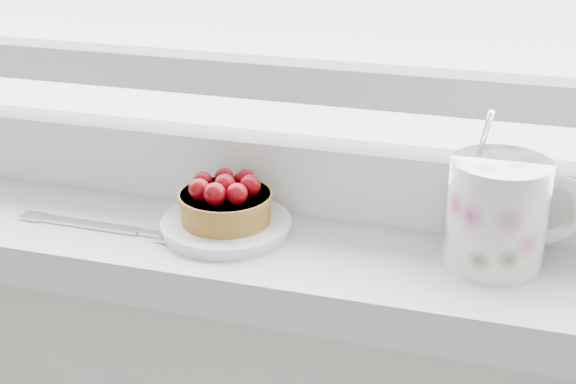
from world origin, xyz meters
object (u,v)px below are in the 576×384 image
at_px(saucer, 226,226).
at_px(raspberry_tart, 226,201).
at_px(floral_mug, 501,211).
at_px(fork, 122,229).

height_order(saucer, raspberry_tart, raspberry_tart).
height_order(saucer, floral_mug, floral_mug).
distance_m(saucer, fork, 0.10).
bearing_deg(fork, raspberry_tart, 16.21).
height_order(raspberry_tart, floral_mug, floral_mug).
xyz_separation_m(saucer, raspberry_tart, (0.00, -0.00, 0.03)).
bearing_deg(floral_mug, raspberry_tart, -177.77).
bearing_deg(raspberry_tart, saucer, 115.02).
height_order(raspberry_tart, fork, raspberry_tart).
distance_m(saucer, floral_mug, 0.25).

